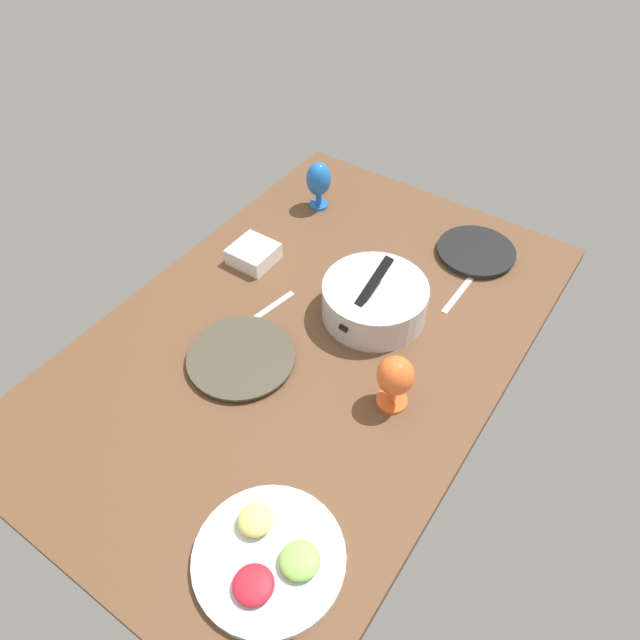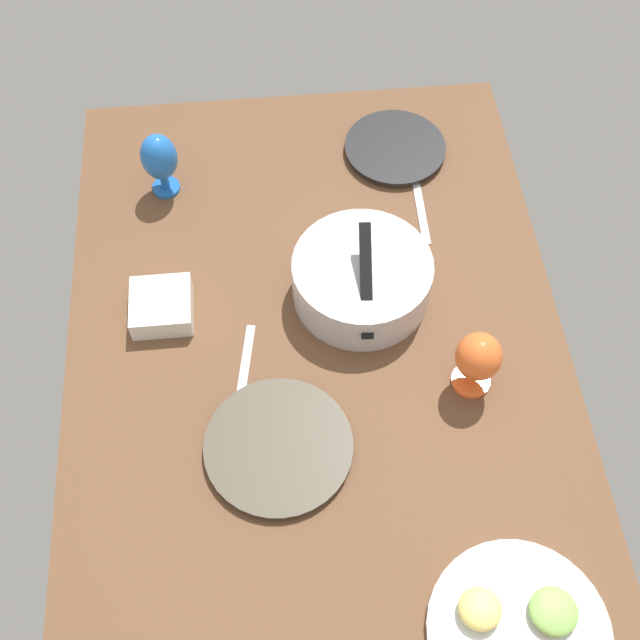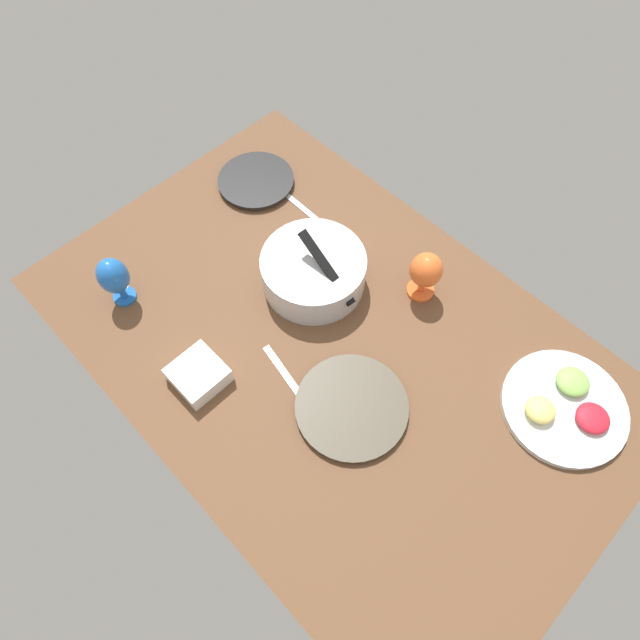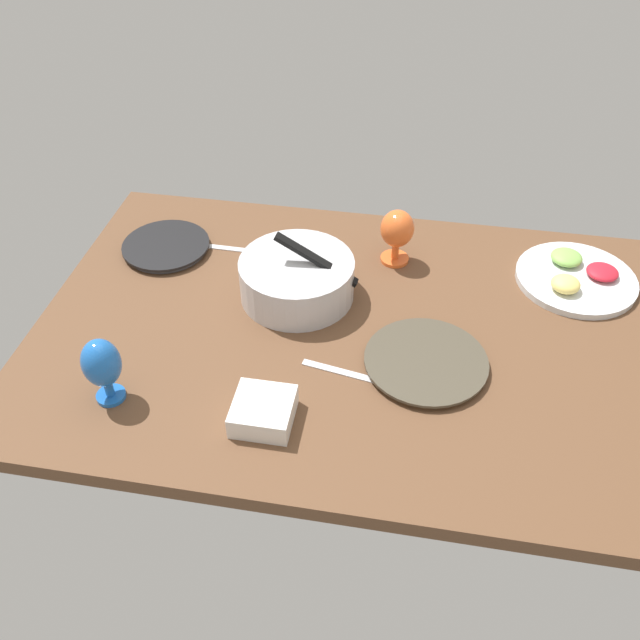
# 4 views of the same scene
# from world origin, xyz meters

# --- Properties ---
(ground_plane) EXTENTS (1.60, 1.04, 0.04)m
(ground_plane) POSITION_xyz_m (0.00, 0.00, -0.02)
(ground_plane) COLOR brown
(dinner_plate_left) EXTENTS (0.25, 0.25, 0.02)m
(dinner_plate_left) POSITION_xyz_m (-0.58, 0.24, 0.01)
(dinner_plate_left) COLOR #4C4C51
(dinner_plate_left) RESTS_ON ground_plane
(dinner_plate_right) EXTENTS (0.29, 0.29, 0.02)m
(dinner_plate_right) POSITION_xyz_m (0.17, -0.10, 0.01)
(dinner_plate_right) COLOR beige
(dinner_plate_right) RESTS_ON ground_plane
(mixing_bowl) EXTENTS (0.31, 0.29, 0.18)m
(mixing_bowl) POSITION_xyz_m (-0.18, 0.11, 0.06)
(mixing_bowl) COLOR silver
(mixing_bowl) RESTS_ON ground_plane
(fruit_platter) EXTENTS (0.32, 0.32, 0.05)m
(fruit_platter) POSITION_xyz_m (0.55, 0.29, 0.02)
(fruit_platter) COLOR silver
(fruit_platter) RESTS_ON ground_plane
(hurricane_glass_blue) EXTENTS (0.08, 0.08, 0.17)m
(hurricane_glass_blue) POSITION_xyz_m (-0.51, -0.32, 0.10)
(hurricane_glass_blue) COLOR blue
(hurricane_glass_blue) RESTS_ON ground_plane
(hurricane_glass_orange) EXTENTS (0.09, 0.09, 0.16)m
(hurricane_glass_orange) POSITION_xyz_m (0.06, 0.30, 0.10)
(hurricane_glass_orange) COLOR orange
(hurricane_glass_orange) RESTS_ON ground_plane
(square_bowl_white) EXTENTS (0.13, 0.13, 0.05)m
(square_bowl_white) POSITION_xyz_m (-0.16, -0.32, 0.03)
(square_bowl_white) COLOR white
(square_bowl_white) RESTS_ON ground_plane
(fork_by_left_plate) EXTENTS (0.18, 0.02, 0.01)m
(fork_by_left_plate) POSITION_xyz_m (-0.38, 0.27, 0.00)
(fork_by_left_plate) COLOR silver
(fork_by_left_plate) RESTS_ON ground_plane
(fork_by_right_plate) EXTENTS (0.18, 0.05, 0.01)m
(fork_by_right_plate) POSITION_xyz_m (-0.03, -0.15, 0.00)
(fork_by_right_plate) COLOR silver
(fork_by_right_plate) RESTS_ON ground_plane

